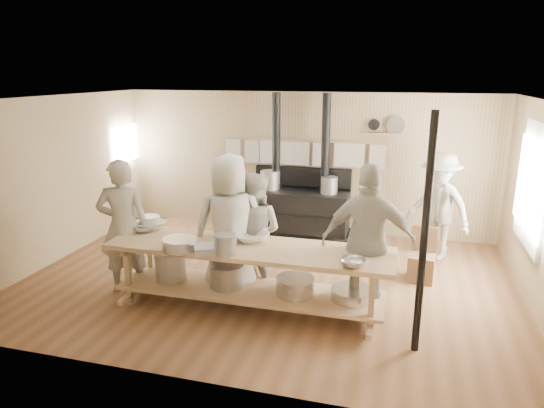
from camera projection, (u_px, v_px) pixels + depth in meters
name	position (u px, v px, depth m)	size (l,w,h in m)	color
ground	(268.00, 280.00, 7.10)	(7.00, 7.00, 0.00)	brown
room_shell	(268.00, 171.00, 6.67)	(7.00, 7.00, 7.00)	tan
window_right	(533.00, 186.00, 6.38)	(0.09, 1.50, 1.65)	beige
left_opening	(125.00, 143.00, 9.42)	(0.00, 0.90, 0.90)	white
stove	(299.00, 208.00, 8.94)	(1.90, 0.75, 2.60)	black
towel_rail	(303.00, 150.00, 8.93)	(3.00, 0.04, 0.47)	tan
back_wall_shelf	(386.00, 128.00, 8.47)	(0.63, 0.14, 0.32)	tan
prep_table	(248.00, 270.00, 6.13)	(3.60, 0.90, 0.85)	tan
support_post	(424.00, 238.00, 4.98)	(0.08, 0.08, 2.60)	black
cook_far_left	(123.00, 226.00, 6.55)	(0.68, 0.44, 1.86)	#A7A293
cook_left	(254.00, 232.00, 6.62)	(0.81, 0.63, 1.66)	#A7A293
cook_center	(230.00, 227.00, 6.36)	(0.96, 0.62, 1.96)	#A7A293
cook_right	(368.00, 242.00, 5.86)	(1.13, 0.47, 1.93)	#A7A293
cook_by_window	(439.00, 206.00, 7.73)	(1.13, 0.65, 1.75)	#A7A293
chair	(421.00, 265.00, 7.05)	(0.40, 0.40, 0.78)	brown
bowl_white_a	(149.00, 225.00, 6.71)	(0.41, 0.41, 0.10)	white
bowl_steel_a	(144.00, 229.00, 6.57)	(0.28, 0.28, 0.09)	silver
bowl_white_b	(250.00, 236.00, 6.24)	(0.47, 0.47, 0.11)	white
bowl_steel_b	(352.00, 263.00, 5.39)	(0.30, 0.30, 0.09)	silver
roasting_pan	(211.00, 249.00, 5.82)	(0.40, 0.27, 0.09)	#B2B2B7
mixing_bowl_large	(180.00, 244.00, 5.92)	(0.43, 0.43, 0.14)	silver
bucket_galv	(225.00, 244.00, 5.75)	(0.27, 0.27, 0.25)	gray
deep_bowl_enamel	(150.00, 222.00, 6.72)	(0.28, 0.28, 0.17)	white
pitcher	(236.00, 227.00, 6.39)	(0.15, 0.15, 0.24)	white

